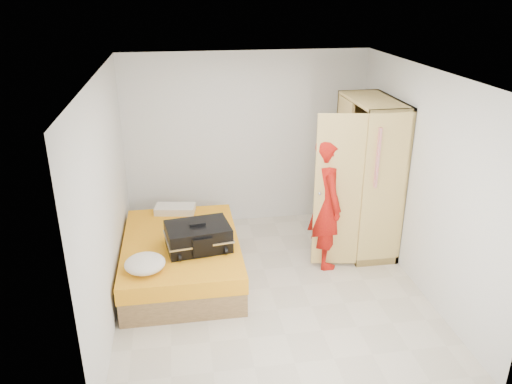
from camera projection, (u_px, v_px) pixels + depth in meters
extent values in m
plane|color=beige|center=(270.00, 288.00, 6.11)|extent=(4.00, 4.00, 0.00)
plane|color=white|center=(273.00, 73.00, 5.12)|extent=(4.00, 4.00, 0.00)
cube|color=white|center=(247.00, 140.00, 7.44)|extent=(3.60, 0.02, 2.60)
cube|color=white|center=(320.00, 289.00, 3.79)|extent=(3.60, 0.02, 2.60)
cube|color=white|center=(107.00, 200.00, 5.36)|extent=(0.02, 4.00, 2.60)
cube|color=white|center=(421.00, 181.00, 5.88)|extent=(0.02, 4.00, 2.60)
cube|color=#A07A48|center=(182.00, 265.00, 6.33)|extent=(1.40, 2.00, 0.30)
cube|color=#F2AA19|center=(181.00, 247.00, 6.24)|extent=(1.42, 2.02, 0.20)
cube|color=#E1C66D|center=(387.00, 175.00, 6.79)|extent=(0.04, 1.20, 2.10)
cube|color=#E1C66D|center=(384.00, 192.00, 6.22)|extent=(0.58, 0.04, 2.10)
cube|color=#E1C66D|center=(353.00, 162.00, 7.28)|extent=(0.58, 0.04, 2.10)
cube|color=#E1C66D|center=(375.00, 100.00, 6.36)|extent=(0.58, 1.20, 0.04)
cube|color=#A18745|center=(362.00, 241.00, 7.13)|extent=(0.58, 1.20, 0.10)
cube|color=#E1C66D|center=(341.00, 169.00, 6.98)|extent=(0.04, 0.59, 2.00)
cube|color=#E1C66D|center=(338.00, 193.00, 6.20)|extent=(0.59, 0.13, 2.00)
cylinder|color=#B2B2B7|center=(373.00, 113.00, 6.42)|extent=(0.02, 1.10, 0.02)
imported|color=red|center=(326.00, 203.00, 6.36)|extent=(0.46, 0.66, 1.74)
cube|color=black|center=(198.00, 236.00, 5.98)|extent=(0.81, 0.63, 0.30)
cube|color=black|center=(197.00, 224.00, 5.92)|extent=(0.20, 0.08, 0.03)
ellipsoid|color=white|center=(145.00, 264.00, 5.52)|extent=(0.45, 0.45, 0.17)
cube|color=white|center=(175.00, 209.00, 6.95)|extent=(0.58, 0.36, 0.10)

